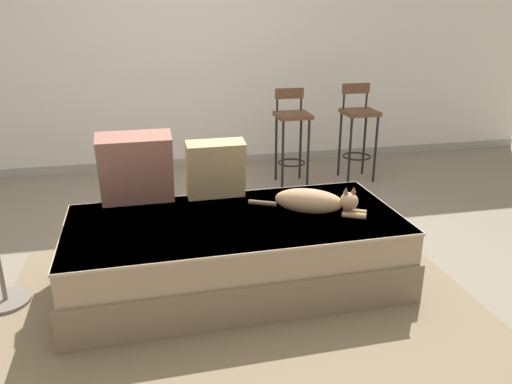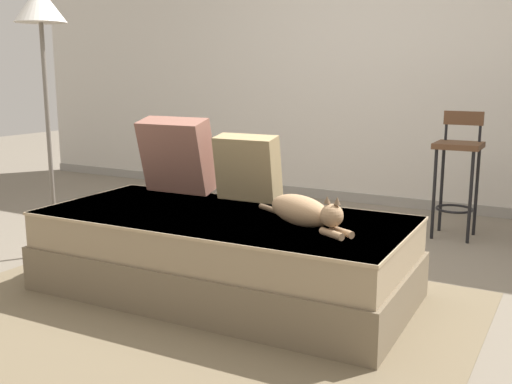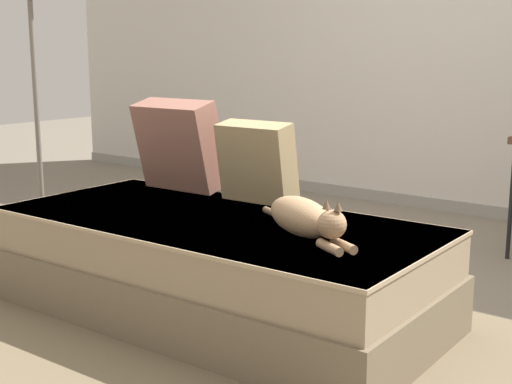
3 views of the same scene
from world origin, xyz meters
name	(u,v)px [view 2 (image 2 of 3)]	position (x,y,z in m)	size (l,w,h in m)	color
ground_plane	(258,272)	(0.00, 0.00, 0.00)	(16.00, 16.00, 0.00)	slate
wall_back_panel	(380,60)	(0.00, 2.25, 1.30)	(8.00, 0.10, 2.60)	silver
wall_baseboard_trim	(372,199)	(0.00, 2.20, 0.04)	(8.00, 0.02, 0.09)	gray
area_rug	(192,311)	(0.00, -0.70, 0.00)	(2.71, 2.06, 0.01)	#75664C
couch	(223,253)	(0.00, -0.40, 0.23)	(2.04, 1.00, 0.44)	#766750
throw_pillow_corner	(177,155)	(-0.56, -0.04, 0.68)	(0.46, 0.28, 0.48)	#936051
throw_pillow_middle	(248,168)	(-0.06, -0.02, 0.64)	(0.38, 0.20, 0.39)	tan
cat	(304,211)	(0.48, -0.42, 0.52)	(0.67, 0.42, 0.19)	tan
bar_stool_near_window	(458,162)	(0.88, 1.41, 0.56)	(0.32, 0.32, 0.92)	black
floor_lamp	(41,30)	(-1.36, -0.33, 1.45)	(0.32, 0.32, 1.72)	slate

